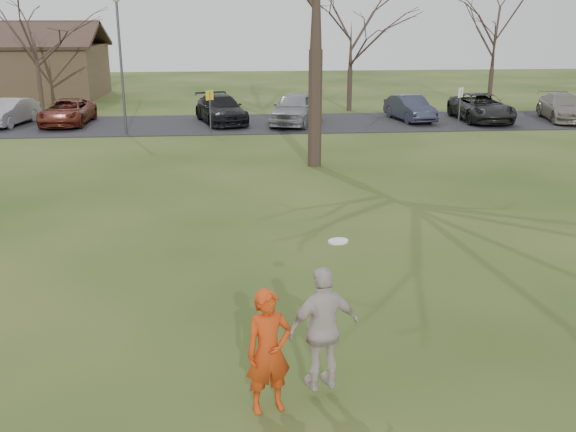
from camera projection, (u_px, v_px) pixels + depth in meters
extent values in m
plane|color=#1E380F|center=(313.00, 396.00, 9.22)|extent=(120.00, 120.00, 0.00)
cube|color=black|center=(251.00, 124.00, 32.98)|extent=(62.00, 6.50, 0.04)
imported|color=#C0390F|center=(269.00, 352.00, 8.65)|extent=(0.75, 0.59, 1.80)
imported|color=gray|center=(9.00, 112.00, 32.24)|extent=(2.18, 4.23, 1.33)
imported|color=#5D2116|center=(67.00, 112.00, 32.41)|extent=(2.25, 4.68, 1.29)
imported|color=black|center=(221.00, 109.00, 32.92)|extent=(3.14, 5.23, 1.42)
imported|color=gray|center=(295.00, 108.00, 32.53)|extent=(3.30, 5.09, 1.61)
imported|color=#2B2D40|center=(410.00, 108.00, 33.68)|extent=(2.02, 4.17, 1.32)
imported|color=black|center=(481.00, 107.00, 33.61)|extent=(2.55, 5.21, 1.43)
imported|color=gray|center=(563.00, 107.00, 33.76)|extent=(2.80, 4.99, 1.37)
imported|color=beige|center=(324.00, 329.00, 8.87)|extent=(1.15, 0.72, 1.83)
cylinder|color=white|center=(338.00, 241.00, 8.46)|extent=(0.27, 0.27, 0.05)
cylinder|color=#47474C|center=(122.00, 70.00, 29.19)|extent=(0.12, 0.12, 6.00)
cylinder|color=#47474C|center=(210.00, 114.00, 29.66)|extent=(0.06, 0.06, 2.00)
cube|color=yellow|center=(210.00, 95.00, 29.41)|extent=(0.35, 0.35, 0.45)
cylinder|color=#47474C|center=(459.00, 110.00, 30.71)|extent=(0.06, 0.06, 2.00)
cube|color=silver|center=(461.00, 93.00, 30.46)|extent=(0.35, 0.35, 0.45)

